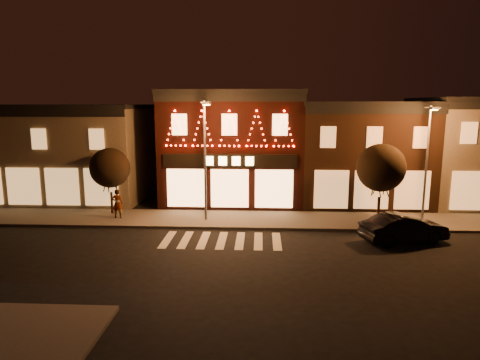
{
  "coord_description": "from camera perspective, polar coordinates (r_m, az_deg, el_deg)",
  "views": [
    {
      "loc": [
        2.09,
        -17.96,
        7.37
      ],
      "look_at": [
        1.0,
        4.0,
        3.37
      ],
      "focal_mm": 31.5,
      "sensor_mm": 36.0,
      "label": 1
    }
  ],
  "objects": [
    {
      "name": "dark_sedan",
      "position": [
        24.41,
        21.3,
        -6.11
      ],
      "size": [
        4.91,
        2.9,
        1.53
      ],
      "primitive_type": "imported",
      "rotation": [
        0.0,
        0.0,
        1.87
      ],
      "color": "black",
      "rests_on": "ground"
    },
    {
      "name": "building_right_a",
      "position": [
        33.0,
        15.84,
        3.65
      ],
      "size": [
        9.2,
        8.28,
        7.5
      ],
      "color": "#351F12",
      "rests_on": "ground"
    },
    {
      "name": "streetlamp_right",
      "position": [
        28.17,
        24.07,
        3.18
      ],
      "size": [
        0.67,
        1.62,
        7.09
      ],
      "rotation": [
        0.0,
        0.0,
        0.25
      ],
      "color": "#59595E",
      "rests_on": "sidewalk_far"
    },
    {
      "name": "ground",
      "position": [
        19.52,
        -3.59,
        -11.89
      ],
      "size": [
        120.0,
        120.0,
        0.0
      ],
      "primitive_type": "plane",
      "color": "black",
      "rests_on": "ground"
    },
    {
      "name": "pedestrian",
      "position": [
        27.99,
        -16.26,
        -3.08
      ],
      "size": [
        0.7,
        0.47,
        1.87
      ],
      "primitive_type": "imported",
      "rotation": [
        0.0,
        0.0,
        3.17
      ],
      "color": "gray",
      "rests_on": "sidewalk_far"
    },
    {
      "name": "tree_left",
      "position": [
        28.89,
        -17.21,
        1.57
      ],
      "size": [
        2.62,
        2.62,
        4.37
      ],
      "rotation": [
        0.0,
        0.0,
        0.02
      ],
      "color": "black",
      "rests_on": "sidewalk_far"
    },
    {
      "name": "streetlamp_mid",
      "position": [
        25.8,
        -4.73,
        3.86
      ],
      "size": [
        0.65,
        1.69,
        7.39
      ],
      "rotation": [
        0.0,
        0.0,
        -0.22
      ],
      "color": "#59595E",
      "rests_on": "sidewalk_far"
    },
    {
      "name": "building_pulp",
      "position": [
        32.16,
        -0.9,
        4.6
      ],
      "size": [
        10.2,
        8.34,
        8.3
      ],
      "color": "black",
      "rests_on": "ground"
    },
    {
      "name": "building_left",
      "position": [
        35.53,
        -22.35,
        3.55
      ],
      "size": [
        12.2,
        8.28,
        7.3
      ],
      "color": "brown",
      "rests_on": "ground"
    },
    {
      "name": "tree_right",
      "position": [
        26.75,
        18.56,
        1.58
      ],
      "size": [
        2.91,
        2.91,
        4.87
      ],
      "rotation": [
        0.0,
        0.0,
        -0.19
      ],
      "color": "black",
      "rests_on": "sidewalk_far"
    },
    {
      "name": "sidewalk_far",
      "position": [
        26.96,
        2.56,
        -5.39
      ],
      "size": [
        44.0,
        4.0,
        0.15
      ],
      "primitive_type": "cube",
      "color": "#47423D",
      "rests_on": "ground"
    }
  ]
}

